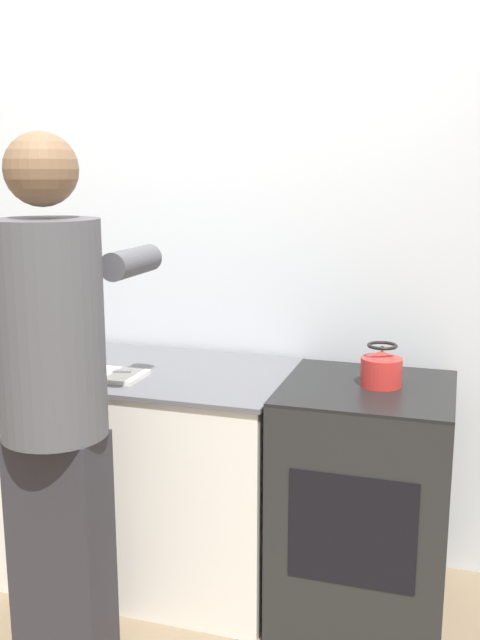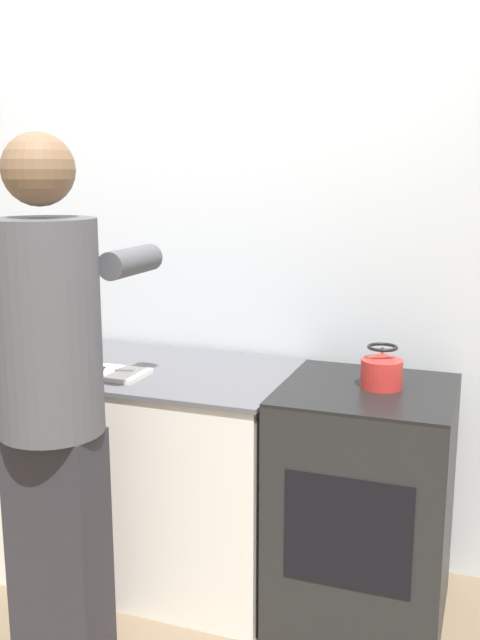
# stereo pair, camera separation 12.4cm
# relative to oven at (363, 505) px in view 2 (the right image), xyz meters

# --- Properties ---
(ground_plane) EXTENTS (12.00, 12.00, 0.00)m
(ground_plane) POSITION_rel_oven_xyz_m (-0.78, -0.31, -0.46)
(ground_plane) COLOR #7A664C
(wall_back) EXTENTS (8.00, 0.05, 2.60)m
(wall_back) POSITION_rel_oven_xyz_m (-0.78, 0.45, 0.84)
(wall_back) COLOR silver
(wall_back) RESTS_ON ground_plane
(counter) EXTENTS (1.56, 0.72, 0.90)m
(counter) POSITION_rel_oven_xyz_m (-1.10, 0.04, -0.01)
(counter) COLOR silver
(counter) RESTS_ON ground_plane
(oven) EXTENTS (0.62, 0.62, 0.92)m
(oven) POSITION_rel_oven_xyz_m (0.00, 0.00, 0.00)
(oven) COLOR black
(oven) RESTS_ON ground_plane
(person) EXTENTS (0.39, 0.63, 1.81)m
(person) POSITION_rel_oven_xyz_m (-0.94, -0.58, 0.53)
(person) COLOR #2D2B30
(person) RESTS_ON ground_plane
(cutting_board) EXTENTS (0.28, 0.19, 0.02)m
(cutting_board) POSITION_rel_oven_xyz_m (-0.99, -0.12, 0.45)
(cutting_board) COLOR silver
(cutting_board) RESTS_ON counter
(knife) EXTENTS (0.19, 0.08, 0.01)m
(knife) POSITION_rel_oven_xyz_m (-1.01, -0.10, 0.46)
(knife) COLOR silver
(knife) RESTS_ON cutting_board
(kettle) EXTENTS (0.15, 0.15, 0.16)m
(kettle) POSITION_rel_oven_xyz_m (0.04, 0.02, 0.53)
(kettle) COLOR red
(kettle) RESTS_ON oven
(bowl_prep) EXTENTS (0.13, 0.13, 0.08)m
(bowl_prep) POSITION_rel_oven_xyz_m (-1.35, -0.22, 0.48)
(bowl_prep) COLOR brown
(bowl_prep) RESTS_ON counter
(canister_jar) EXTENTS (0.17, 0.17, 0.19)m
(canister_jar) POSITION_rel_oven_xyz_m (-1.44, 0.17, 0.54)
(canister_jar) COLOR tan
(canister_jar) RESTS_ON counter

